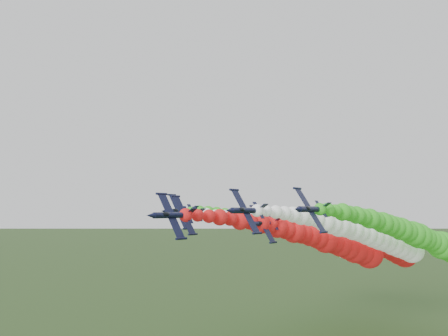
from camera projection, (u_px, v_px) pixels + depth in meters
The scene contains 6 objects.
jet_lead at pixel (330, 243), 125.84m from camera, with size 17.04×88.72×21.86m.
jet_inner_left at pixel (323, 239), 140.84m from camera, with size 17.17×88.86×21.99m.
jet_inner_right at pixel (374, 238), 126.84m from camera, with size 16.46×88.15×21.28m.
jet_outer_left at pixel (309, 235), 152.59m from camera, with size 17.34×89.02×22.15m.
jet_outer_right at pixel (422, 238), 126.94m from camera, with size 16.83×88.52×21.65m.
jet_trail at pixel (374, 245), 145.93m from camera, with size 17.13×88.81×21.95m.
Camera 1 is at (58.41, -76.67, 40.61)m, focal length 35.00 mm.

